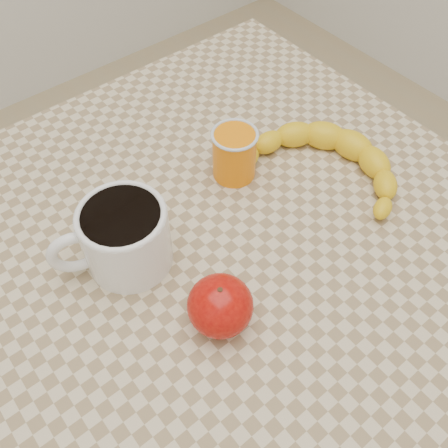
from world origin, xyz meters
TOP-DOWN VIEW (x-y plane):
  - ground at (0.00, 0.00)m, footprint 3.00×3.00m
  - table at (0.00, 0.00)m, footprint 0.80×0.80m
  - coffee_mug at (-0.13, 0.05)m, footprint 0.17×0.14m
  - orange_juice_glass at (0.08, 0.08)m, footprint 0.07×0.07m
  - apple at (-0.09, -0.10)m, footprint 0.09×0.09m
  - banana at (0.19, -0.01)m, footprint 0.31×0.36m

SIDE VIEW (x-z plane):
  - ground at x=0.00m, z-range 0.00..0.00m
  - table at x=0.00m, z-range 0.29..1.04m
  - banana at x=0.19m, z-range 0.75..0.79m
  - apple at x=-0.09m, z-range 0.75..0.82m
  - orange_juice_glass at x=0.08m, z-range 0.75..0.83m
  - coffee_mug at x=-0.13m, z-range 0.75..0.85m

